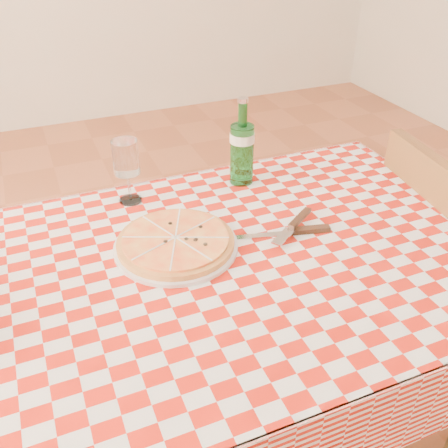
% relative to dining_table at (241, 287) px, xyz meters
% --- Properties ---
extents(dining_table, '(1.20, 0.80, 0.75)m').
position_rel_dining_table_xyz_m(dining_table, '(0.00, 0.00, 0.00)').
color(dining_table, brown).
rests_on(dining_table, ground).
extents(tablecloth, '(1.30, 0.90, 0.01)m').
position_rel_dining_table_xyz_m(tablecloth, '(0.00, 0.00, 0.09)').
color(tablecloth, '#A11409').
rests_on(tablecloth, dining_table).
extents(chair_near, '(0.45, 0.45, 0.88)m').
position_rel_dining_table_xyz_m(chair_near, '(0.71, 0.06, -0.16)').
color(chair_near, brown).
rests_on(chair_near, ground).
extents(pizza_plate, '(0.40, 0.40, 0.04)m').
position_rel_dining_table_xyz_m(pizza_plate, '(-0.13, 0.09, 0.12)').
color(pizza_plate, gold).
rests_on(pizza_plate, tablecloth).
extents(water_bottle, '(0.09, 0.09, 0.26)m').
position_rel_dining_table_xyz_m(water_bottle, '(0.15, 0.34, 0.23)').
color(water_bottle, '#1B6C27').
rests_on(water_bottle, tablecloth).
extents(wine_glass, '(0.08, 0.08, 0.18)m').
position_rel_dining_table_xyz_m(wine_glass, '(-0.18, 0.36, 0.19)').
color(wine_glass, white).
rests_on(wine_glass, tablecloth).
extents(cutlery, '(0.30, 0.27, 0.03)m').
position_rel_dining_table_xyz_m(cutlery, '(0.15, 0.04, 0.11)').
color(cutlery, silver).
rests_on(cutlery, tablecloth).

